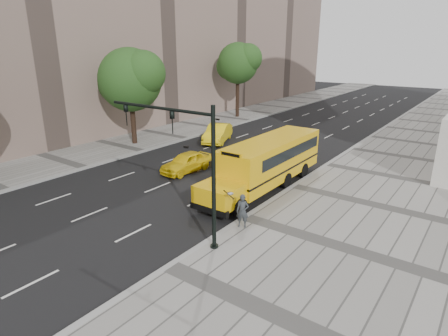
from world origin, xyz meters
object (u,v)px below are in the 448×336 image
Objects in this scene: school_bus at (269,159)px; taxi_far at (218,133)px; tree_c at (238,63)px; traffic_signal at (188,156)px; pedestrian at (243,211)px; taxi_near at (186,162)px; tree_b at (131,79)px.

taxi_far is at bearing 142.74° from school_bus.
traffic_signal is at bearing -59.84° from tree_c.
taxi_near is at bearing 126.06° from pedestrian.
pedestrian is (11.59, -13.29, 0.17)m from taxi_far.
taxi_far is at bearing 123.26° from traffic_signal.
tree_b is 16.54m from tree_c.
taxi_near is at bearing -89.89° from taxi_far.
school_bus is (14.91, -18.49, -4.83)m from tree_c.
taxi_near is at bearing -18.44° from tree_b.
tree_b is 15.56m from school_bus.
tree_b is at bearing 146.47° from traffic_signal.
school_bus reaches higher than taxi_near.
tree_b is 5.06× the size of pedestrian.
pedestrian is (16.92, -7.99, -4.83)m from tree_b.
school_bus is at bearing -59.94° from taxi_far.
tree_c reaches higher than school_bus.
tree_c is 31.15m from traffic_signal.
taxi_far is at bearing 109.04° from pedestrian.
taxi_far is at bearing 44.79° from tree_b.
taxi_far is at bearing -64.50° from tree_c.
tree_c is 24.24m from school_bus.
taxi_near is 9.58m from pedestrian.
pedestrian is at bearing -71.60° from taxi_far.
pedestrian is at bearing -28.27° from taxi_near.
traffic_signal is (6.79, -7.40, 3.39)m from taxi_near.
tree_c reaches higher than taxi_near.
taxi_near is 10.60m from traffic_signal.
traffic_signal is (0.69, -8.36, 2.33)m from school_bus.
traffic_signal is at bearing -43.81° from taxi_near.
traffic_signal is at bearing -79.42° from taxi_far.
school_bus is 12.05m from taxi_far.
tree_b is at bearing -157.89° from taxi_far.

